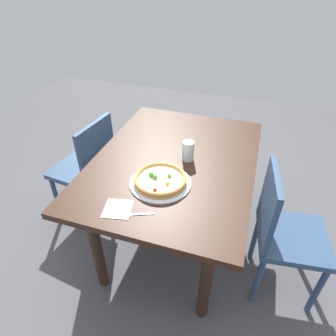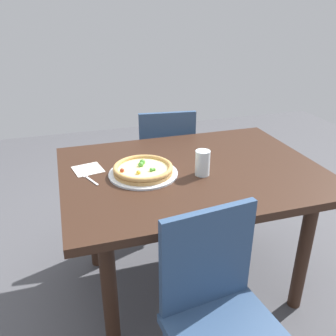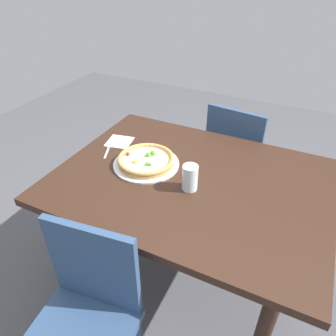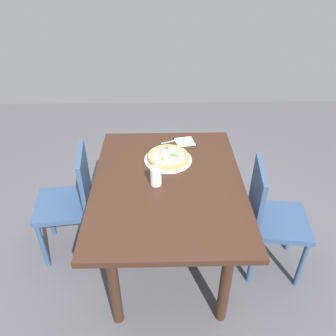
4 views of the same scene
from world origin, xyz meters
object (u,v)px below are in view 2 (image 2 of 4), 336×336
at_px(pizza, 143,169).
at_px(plate, 143,174).
at_px(chair_near, 221,318).
at_px(napkin, 88,169).
at_px(dining_table, 191,186).
at_px(chair_far, 165,161).
at_px(fork, 88,178).
at_px(drinking_glass, 203,163).

bearing_deg(pizza, plate, -54.65).
bearing_deg(chair_near, napkin, -73.50).
distance_m(dining_table, pizza, 0.29).
distance_m(chair_far, napkin, 0.86).
distance_m(chair_near, fork, 0.89).
bearing_deg(napkin, chair_far, 44.33).
xyz_separation_m(dining_table, fork, (-0.53, 0.05, 0.10)).
distance_m(plate, pizza, 0.03).
bearing_deg(napkin, drinking_glass, -22.53).
height_order(dining_table, plate, plate).
distance_m(drinking_glass, napkin, 0.59).
relative_size(chair_far, fork, 5.63).
bearing_deg(chair_far, drinking_glass, -85.90).
xyz_separation_m(chair_far, fork, (-0.59, -0.67, 0.27)).
xyz_separation_m(chair_near, pizza, (-0.11, 0.72, 0.30)).
distance_m(chair_far, pizza, 0.83).
relative_size(chair_far, pizza, 2.98).
bearing_deg(plate, fork, 171.67).
xyz_separation_m(fork, drinking_glass, (0.55, -0.12, 0.06)).
bearing_deg(dining_table, drinking_glass, -72.67).
height_order(drinking_glass, napkin, drinking_glass).
relative_size(chair_near, drinking_glass, 7.00).
relative_size(pizza, fork, 1.89).
bearing_deg(chair_near, drinking_glass, -111.85).
relative_size(fork, drinking_glass, 1.24).
height_order(chair_near, chair_far, same).
xyz_separation_m(chair_near, drinking_glass, (0.17, 0.64, 0.33)).
relative_size(chair_far, napkin, 6.37).
xyz_separation_m(pizza, fork, (-0.27, 0.04, -0.03)).
height_order(chair_near, fork, chair_near).
distance_m(plate, fork, 0.27).
bearing_deg(dining_table, napkin, 164.24).
distance_m(dining_table, napkin, 0.55).
bearing_deg(napkin, plate, -28.28).
height_order(pizza, napkin, pizza).
xyz_separation_m(drinking_glass, napkin, (-0.54, 0.22, -0.06)).
relative_size(chair_far, drinking_glass, 7.00).
bearing_deg(dining_table, plate, 178.58).
height_order(dining_table, pizza, pizza).
bearing_deg(pizza, chair_near, -81.14).
xyz_separation_m(plate, napkin, (-0.26, 0.14, -0.00)).
distance_m(dining_table, fork, 0.54).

